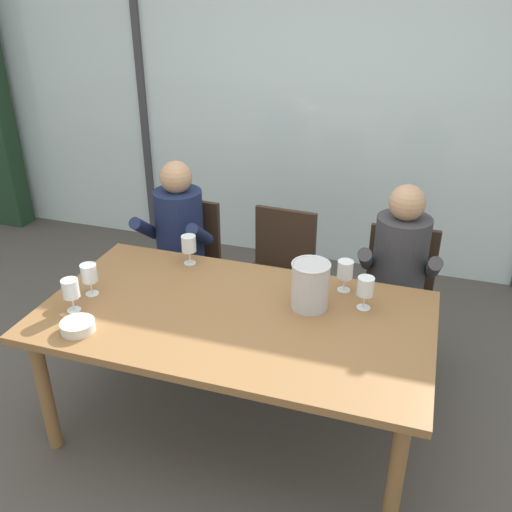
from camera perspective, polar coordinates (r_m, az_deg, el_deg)
ground at (r=3.98m, az=2.91°, el=-7.40°), size 14.00×14.00×0.00m
window_glass_panel at (r=4.52m, az=7.35°, el=14.72°), size 7.14×0.03×2.60m
window_mullion_left at (r=5.05m, az=-11.56°, el=15.68°), size 0.06×0.06×2.60m
hillside_vineyard at (r=7.77m, az=12.05°, el=15.88°), size 13.14×2.40×1.65m
dining_table at (r=2.81m, az=-2.22°, el=-7.13°), size 1.94×1.06×0.74m
chair_near_curtain at (r=3.89m, az=-7.18°, el=0.24°), size 0.47×0.47×0.87m
chair_left_of_center at (r=3.70m, az=2.46°, el=-1.05°), size 0.46×0.46×0.87m
chair_center at (r=3.55m, az=14.41°, el=-3.22°), size 0.45×0.45×0.87m
person_navy_polo at (r=3.70m, az=-8.26°, el=1.68°), size 0.48×0.62×1.19m
person_charcoal_jacket at (r=3.37m, az=14.40°, el=-1.58°), size 0.47×0.62×1.19m
ice_bucket_primary at (r=2.77m, az=5.59°, el=-2.96°), size 0.20×0.20×0.25m
tasting_bowl at (r=2.76m, az=-17.85°, el=-6.89°), size 0.16×0.16×0.05m
wine_glass_by_left_taster at (r=2.88m, az=-18.52°, el=-3.33°), size 0.08×0.08×0.17m
wine_glass_near_bucket at (r=2.80m, az=11.18°, el=-3.22°), size 0.08×0.08×0.17m
wine_glass_center_pour at (r=3.00m, az=-16.77°, el=-1.82°), size 0.08×0.08×0.17m
wine_glass_by_right_taster at (r=2.94m, az=9.16°, el=-1.44°), size 0.08×0.08×0.17m
wine_glass_spare_empty at (r=3.20m, az=-6.93°, el=1.21°), size 0.08×0.08×0.17m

